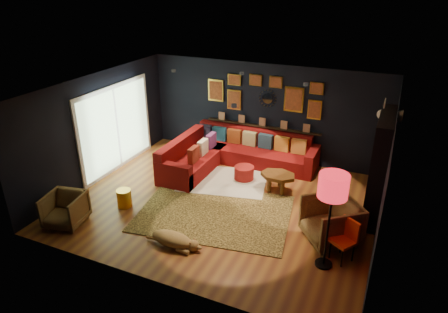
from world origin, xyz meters
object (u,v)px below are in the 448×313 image
at_px(sectional, 229,155).
at_px(armchair_left, 65,208).
at_px(coffee_table, 278,177).
at_px(gold_stool, 124,198).
at_px(floor_lamp, 333,190).
at_px(dog, 172,237).
at_px(armchair_right, 331,220).
at_px(pouf, 244,173).
at_px(orange_chair, 346,237).

relative_size(sectional, armchair_left, 4.57).
relative_size(sectional, coffee_table, 3.98).
relative_size(gold_stool, floor_lamp, 0.22).
bearing_deg(dog, armchair_right, 28.57).
height_order(armchair_right, floor_lamp, floor_lamp).
height_order(pouf, armchair_right, armchair_right).
height_order(sectional, armchair_left, sectional).
xyz_separation_m(coffee_table, dog, (-1.19, -2.81, -0.16)).
relative_size(armchair_left, dog, 0.65).
xyz_separation_m(orange_chair, floor_lamp, (-0.29, -0.33, 1.05)).
distance_m(coffee_table, orange_chair, 2.62).
relative_size(sectional, gold_stool, 8.58).
relative_size(pouf, armchair_left, 0.65).
xyz_separation_m(sectional, armchair_left, (-1.94, -3.86, 0.05)).
bearing_deg(floor_lamp, sectional, 135.99).
bearing_deg(gold_stool, coffee_table, 35.04).
bearing_deg(coffee_table, dog, -112.99).
relative_size(gold_stool, dog, 0.34).
distance_m(armchair_left, dog, 2.35).
bearing_deg(armchair_right, pouf, -163.95).
xyz_separation_m(coffee_table, gold_stool, (-2.87, -2.01, -0.17)).
bearing_deg(gold_stool, armchair_right, 7.40).
distance_m(orange_chair, dog, 3.15).
distance_m(armchair_left, gold_stool, 1.25).
relative_size(armchair_right, orange_chair, 1.18).
bearing_deg(armchair_right, orange_chair, -1.54).
xyz_separation_m(armchair_right, dog, (-2.67, -1.36, -0.27)).
bearing_deg(coffee_table, gold_stool, -144.96).
relative_size(armchair_left, floor_lamp, 0.42).
relative_size(coffee_table, orange_chair, 1.08).
distance_m(armchair_left, armchair_right, 5.25).
bearing_deg(armchair_right, armchair_left, -111.13).
bearing_deg(dog, gold_stool, 155.98).
bearing_deg(orange_chair, coffee_table, 167.40).
bearing_deg(armchair_right, sectional, -165.24).
relative_size(armchair_left, gold_stool, 1.88).
bearing_deg(armchair_left, orange_chair, 1.33).
distance_m(armchair_left, orange_chair, 5.46).
distance_m(sectional, pouf, 0.88).
bearing_deg(pouf, sectional, 139.45).
xyz_separation_m(sectional, pouf, (0.66, -0.57, -0.14)).
relative_size(armchair_right, gold_stool, 2.35).
height_order(coffee_table, armchair_left, armchair_left).
distance_m(coffee_table, floor_lamp, 2.92).
relative_size(sectional, floor_lamp, 1.91).
distance_m(pouf, dog, 3.05).
distance_m(armchair_left, floor_lamp, 5.25).
height_order(coffee_table, gold_stool, coffee_table).
xyz_separation_m(pouf, armchair_left, (-2.60, -3.29, 0.19)).
distance_m(armchair_right, floor_lamp, 1.29).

